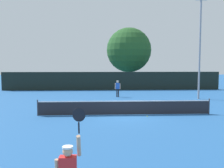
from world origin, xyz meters
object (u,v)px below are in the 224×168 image
parked_car_near (90,80)px  parked_car_mid (175,81)px  player_receiving (118,87)px  large_tree (129,50)px  light_pole (200,42)px  tennis_ball (147,116)px

parked_car_near → parked_car_mid: (12.96, -2.81, 0.00)m
player_receiving → large_tree: large_tree is taller
parked_car_mid → player_receiving: bearing=-129.8°
light_pole → parked_car_near: (-11.07, 16.73, -4.67)m
light_pole → large_tree: bearing=109.1°
light_pole → parked_car_mid: bearing=82.3°
large_tree → parked_car_mid: 8.46m
light_pole → parked_car_mid: 14.81m
player_receiving → tennis_ball: bearing=97.0°
large_tree → light_pole: bearing=-70.9°
tennis_ball → parked_car_near: (-4.51, 24.75, 0.74)m
player_receiving → light_pole: (7.76, -1.84, 4.42)m
tennis_ball → parked_car_near: bearing=100.3°
player_receiving → light_pole: 9.11m
player_receiving → parked_car_mid: (9.65, 12.09, -0.25)m
player_receiving → parked_car_mid: 15.47m
tennis_ball → large_tree: size_ratio=0.01×
player_receiving → tennis_ball: (1.20, -9.86, -1.00)m
light_pole → parked_car_near: bearing=123.5°
player_receiving → parked_car_near: size_ratio=0.40×
parked_car_near → parked_car_mid: same height
tennis_ball → large_tree: (1.45, 22.77, 5.43)m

